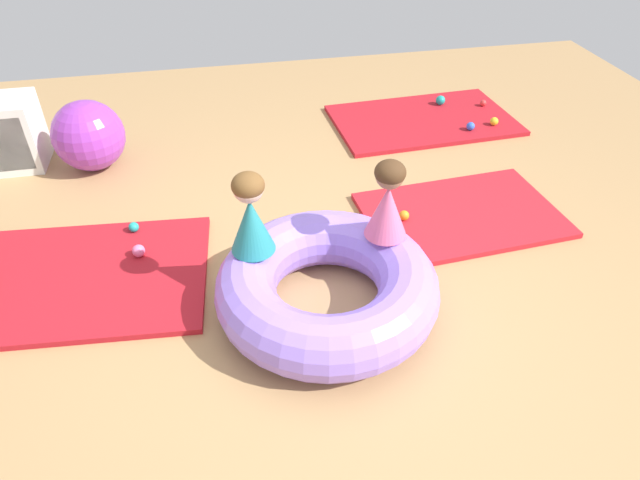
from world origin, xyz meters
TOP-DOWN VIEW (x-y plane):
  - ground_plane at (0.00, 0.00)m, footprint 8.00×8.00m
  - gym_mat_center_rear at (-1.51, 0.48)m, footprint 1.68×1.22m
  - gym_mat_near_right at (1.11, 0.65)m, footprint 1.43×0.99m
  - gym_mat_front at (1.36, 2.17)m, footprint 1.69×1.09m
  - inflatable_cushion at (-0.04, -0.07)m, footprint 1.28×1.28m
  - child_in_pink at (0.35, 0.13)m, footprint 0.30×0.30m
  - child_in_teal at (-0.42, 0.15)m, footprint 0.35×0.35m
  - play_ball_teal at (1.63, 2.42)m, footprint 0.09×0.09m
  - play_ball_pink at (-1.13, 0.61)m, footprint 0.08×0.08m
  - play_ball_orange at (0.67, 0.65)m, footprint 0.07×0.07m
  - play_ball_blue at (1.69, 1.85)m, footprint 0.07×0.07m
  - play_ball_red at (2.02, 2.31)m, footprint 0.06×0.06m
  - play_ball_yellow at (1.94, 1.90)m, footprint 0.07×0.07m
  - play_ball_teal_second at (-1.18, 0.89)m, footprint 0.07×0.07m
  - exercise_ball_large at (-1.54, 1.93)m, footprint 0.56×0.56m
  - storage_cube at (-2.16, 2.07)m, footprint 0.44×0.44m

SIDE VIEW (x-z plane):
  - ground_plane at x=0.00m, z-range 0.00..0.00m
  - gym_mat_center_rear at x=-1.51m, z-range 0.00..0.04m
  - gym_mat_near_right at x=1.11m, z-range 0.00..0.04m
  - gym_mat_front at x=1.36m, z-range 0.00..0.04m
  - play_ball_red at x=2.02m, z-range 0.04..0.10m
  - play_ball_teal_second at x=-1.18m, z-range 0.04..0.11m
  - play_ball_orange at x=0.67m, z-range 0.04..0.11m
  - play_ball_yellow at x=1.94m, z-range 0.04..0.11m
  - play_ball_blue at x=1.69m, z-range 0.04..0.11m
  - play_ball_pink at x=-1.13m, z-range 0.04..0.12m
  - play_ball_teal at x=1.63m, z-range 0.04..0.13m
  - inflatable_cushion at x=-0.04m, z-range 0.00..0.35m
  - exercise_ball_large at x=-1.54m, z-range 0.00..0.56m
  - storage_cube at x=-2.16m, z-range 0.00..0.56m
  - child_in_pink at x=0.35m, z-range 0.34..0.83m
  - child_in_teal at x=-0.42m, z-range 0.34..0.83m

